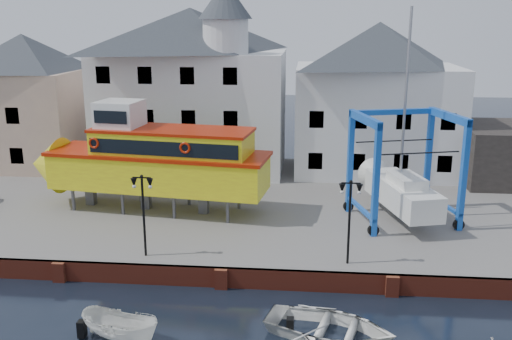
{
  "coord_description": "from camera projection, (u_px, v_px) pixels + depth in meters",
  "views": [
    {
      "loc": [
        3.97,
        -24.59,
        12.56
      ],
      "look_at": [
        1.0,
        7.0,
        4.0
      ],
      "focal_mm": 40.0,
      "sensor_mm": 36.0,
      "label": 1
    }
  ],
  "objects": [
    {
      "name": "building_white_main",
      "position": [
        193.0,
        87.0,
        43.47
      ],
      "size": [
        14.0,
        8.3,
        14.0
      ],
      "color": "white",
      "rests_on": "hardstanding"
    },
    {
      "name": "lamp_post_right",
      "position": [
        350.0,
        201.0,
        26.79
      ],
      "size": [
        1.12,
        0.32,
        4.2
      ],
      "color": "black",
      "rests_on": "hardstanding"
    },
    {
      "name": "travel_lift",
      "position": [
        398.0,
        183.0,
        33.64
      ],
      "size": [
        6.62,
        8.27,
        12.12
      ],
      "rotation": [
        0.0,
        0.0,
        0.27
      ],
      "color": "#1747AE",
      "rests_on": "hardstanding"
    },
    {
      "name": "building_pink",
      "position": [
        28.0,
        101.0,
        44.59
      ],
      "size": [
        8.0,
        7.0,
        10.3
      ],
      "color": "tan",
      "rests_on": "hardstanding"
    },
    {
      "name": "motorboat_b",
      "position": [
        329.0,
        337.0,
        23.11
      ],
      "size": [
        6.07,
        5.01,
        1.09
      ],
      "primitive_type": "imported",
      "rotation": [
        0.0,
        0.0,
        1.31
      ],
      "color": "white",
      "rests_on": "ground"
    },
    {
      "name": "building_white_right",
      "position": [
        376.0,
        98.0,
        43.0
      ],
      "size": [
        12.0,
        8.0,
        11.2
      ],
      "color": "white",
      "rests_on": "hardstanding"
    },
    {
      "name": "tour_boat",
      "position": [
        145.0,
        159.0,
        34.68
      ],
      "size": [
        15.69,
        5.63,
        6.68
      ],
      "rotation": [
        0.0,
        0.0,
        -0.13
      ],
      "color": "#59595E",
      "rests_on": "hardstanding"
    },
    {
      "name": "motorboat_a",
      "position": [
        121.0,
        340.0,
        22.9
      ],
      "size": [
        3.77,
        2.34,
        1.36
      ],
      "primitive_type": "imported",
      "rotation": [
        0.0,
        0.0,
        1.26
      ],
      "color": "white",
      "rests_on": "ground"
    },
    {
      "name": "quay_wall",
      "position": [
        222.0,
        277.0,
        27.24
      ],
      "size": [
        44.0,
        0.47,
        1.0
      ],
      "color": "maroon",
      "rests_on": "ground"
    },
    {
      "name": "ground",
      "position": [
        222.0,
        288.0,
        27.27
      ],
      "size": [
        140.0,
        140.0,
        0.0
      ],
      "primitive_type": "plane",
      "color": "black",
      "rests_on": "ground"
    },
    {
      "name": "lamp_post_left",
      "position": [
        143.0,
        195.0,
        27.69
      ],
      "size": [
        1.12,
        0.32,
        4.2
      ],
      "color": "black",
      "rests_on": "hardstanding"
    },
    {
      "name": "hardstanding",
      "position": [
        247.0,
        205.0,
        37.71
      ],
      "size": [
        44.0,
        22.0,
        1.0
      ],
      "primitive_type": "cube",
      "color": "slate",
      "rests_on": "ground"
    }
  ]
}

